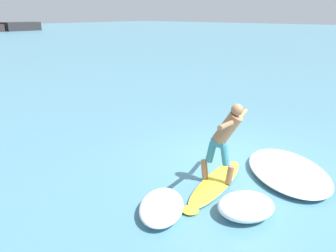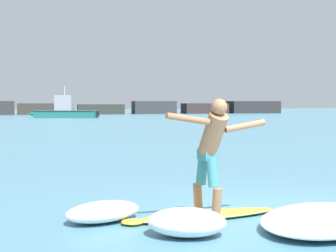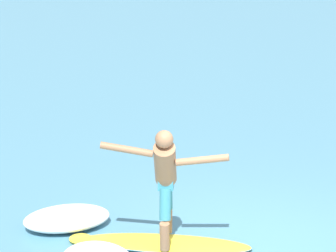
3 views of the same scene
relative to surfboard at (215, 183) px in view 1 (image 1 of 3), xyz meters
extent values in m
plane|color=teal|center=(1.28, 0.15, -0.04)|extent=(200.00, 200.00, 0.00)
cube|color=#29292A|center=(27.24, 62.15, 0.76)|extent=(6.66, 3.72, 1.60)
ellipsoid|color=yellow|center=(0.04, 0.01, 0.00)|extent=(2.35, 0.92, 0.09)
ellipsoid|color=yellow|center=(-1.11, -0.19, 0.00)|extent=(0.37, 0.35, 0.08)
ellipsoid|color=#2870B2|center=(0.04, 0.01, 0.00)|extent=(2.36, 0.94, 0.04)
cone|color=black|center=(0.97, 0.16, -0.11)|extent=(0.06, 0.06, 0.14)
cone|color=black|center=(0.79, 0.28, -0.11)|extent=(0.06, 0.06, 0.14)
cone|color=black|center=(0.84, -0.01, -0.11)|extent=(0.06, 0.06, 0.14)
cylinder|color=#9A6847|center=(0.10, -0.26, 0.24)|extent=(0.17, 0.20, 0.40)
cylinder|color=teal|center=(0.08, -0.14, 0.64)|extent=(0.19, 0.25, 0.44)
cylinder|color=#9A6847|center=(-0.02, 0.27, 0.24)|extent=(0.17, 0.20, 0.40)
cylinder|color=teal|center=(0.01, 0.15, 0.64)|extent=(0.19, 0.25, 0.44)
cube|color=teal|center=(0.04, 0.01, 0.89)|extent=(0.25, 0.30, 0.16)
cylinder|color=#9A6847|center=(0.08, -0.15, 1.20)|extent=(0.40, 0.61, 0.69)
sphere|color=#9A6847|center=(0.11, -0.31, 1.59)|extent=(0.23, 0.23, 0.23)
cylinder|color=#9A6847|center=(0.57, -0.16, 1.31)|extent=(0.68, 0.23, 0.21)
cylinder|color=#9A6847|center=(-0.36, -0.36, 1.43)|extent=(0.68, 0.23, 0.20)
ellipsoid|color=white|center=(-1.47, 0.18, 0.09)|extent=(1.44, 1.31, 0.27)
ellipsoid|color=white|center=(1.35, -0.97, 0.07)|extent=(2.74, 2.76, 0.23)
ellipsoid|color=white|center=(-0.55, -0.96, 0.13)|extent=(1.28, 1.21, 0.35)
camera|label=1|loc=(-5.15, -3.10, 3.29)|focal=35.00mm
camera|label=2|loc=(-2.55, -7.76, 1.69)|focal=60.00mm
camera|label=3|loc=(2.79, -9.16, 4.84)|focal=85.00mm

